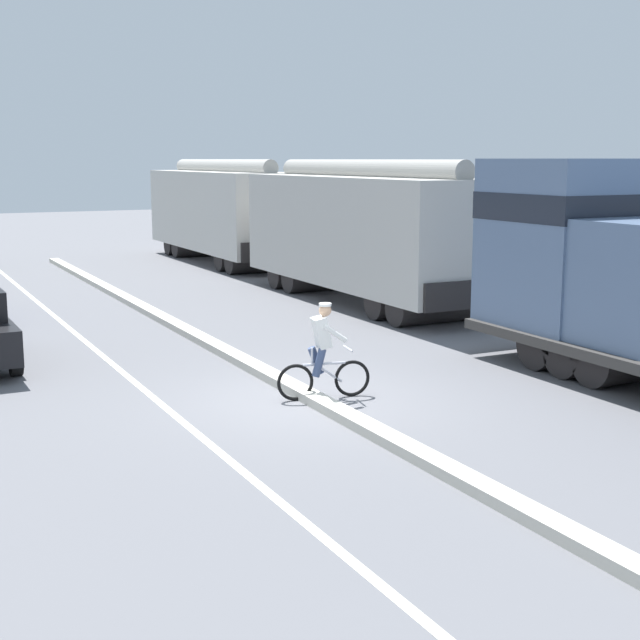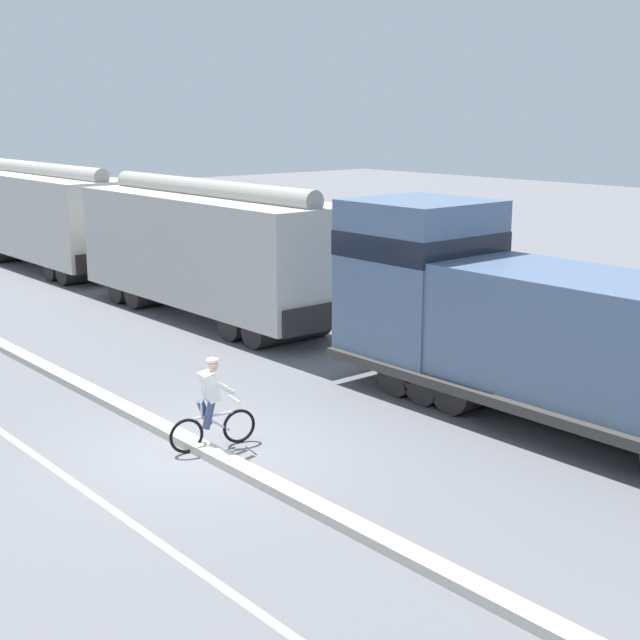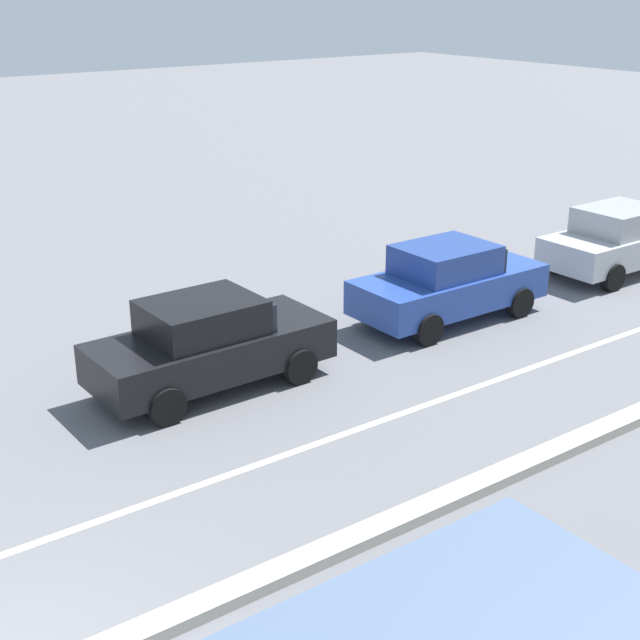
% 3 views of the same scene
% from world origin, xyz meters
% --- Properties ---
extents(ground_plane, '(120.00, 120.00, 0.00)m').
position_xyz_m(ground_plane, '(0.00, 0.00, 0.00)').
color(ground_plane, slate).
extents(median_curb, '(0.36, 36.00, 0.16)m').
position_xyz_m(median_curb, '(0.00, 6.00, 0.08)').
color(median_curb, beige).
rests_on(median_curb, ground).
extents(locomotive, '(3.10, 11.61, 4.20)m').
position_xyz_m(locomotive, '(6.19, -3.11, 1.80)').
color(locomotive, slate).
rests_on(locomotive, ground).
extents(hopper_car_lead, '(2.90, 10.60, 4.18)m').
position_xyz_m(hopper_car_lead, '(6.19, 9.05, 2.08)').
color(hopper_car_lead, '#B3B1A9').
rests_on(hopper_car_lead, ground).
extents(hopper_car_middle, '(2.90, 10.60, 4.18)m').
position_xyz_m(hopper_car_middle, '(6.19, 20.65, 2.08)').
color(hopper_car_middle, beige).
rests_on(hopper_car_middle, ground).
extents(cyclist, '(1.69, 0.54, 1.71)m').
position_xyz_m(cyclist, '(0.28, 0.03, 0.82)').
color(cyclist, black).
rests_on(cyclist, ground).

